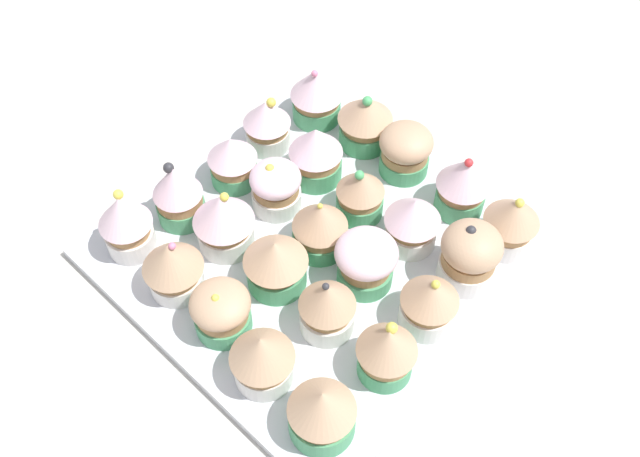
% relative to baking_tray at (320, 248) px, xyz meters
% --- Properties ---
extents(ground_plane, '(1.80, 1.80, 0.03)m').
position_rel_baking_tray_xyz_m(ground_plane, '(0.00, 0.00, -0.02)').
color(ground_plane, beige).
extents(baking_tray, '(0.39, 0.39, 0.01)m').
position_rel_baking_tray_xyz_m(baking_tray, '(0.00, 0.00, 0.00)').
color(baking_tray, silver).
rests_on(baking_tray, ground_plane).
extents(cupcake_0, '(0.06, 0.06, 0.08)m').
position_rel_baking_tray_xyz_m(cupcake_0, '(-0.14, -0.14, 0.04)').
color(cupcake_0, white).
rests_on(cupcake_0, baking_tray).
extents(cupcake_1, '(0.06, 0.06, 0.08)m').
position_rel_baking_tray_xyz_m(cupcake_1, '(-0.08, -0.15, 0.05)').
color(cupcake_1, '#4C9E6B').
rests_on(cupcake_1, baking_tray).
extents(cupcake_2, '(0.06, 0.06, 0.06)m').
position_rel_baking_tray_xyz_m(cupcake_2, '(0.01, -0.15, 0.04)').
color(cupcake_2, '#4C9E6B').
rests_on(cupcake_2, baking_tray).
extents(cupcake_3, '(0.07, 0.07, 0.07)m').
position_rel_baking_tray_xyz_m(cupcake_3, '(0.07, -0.15, 0.04)').
color(cupcake_3, '#4C9E6B').
rests_on(cupcake_3, baking_tray).
extents(cupcake_4, '(0.06, 0.06, 0.08)m').
position_rel_baking_tray_xyz_m(cupcake_4, '(0.14, -0.14, 0.05)').
color(cupcake_4, '#4C9E6B').
rests_on(cupcake_4, baking_tray).
extents(cupcake_5, '(0.06, 0.06, 0.08)m').
position_rel_baking_tray_xyz_m(cupcake_5, '(-0.14, -0.08, 0.04)').
color(cupcake_5, white).
rests_on(cupcake_5, baking_tray).
extents(cupcake_6, '(0.06, 0.06, 0.07)m').
position_rel_baking_tray_xyz_m(cupcake_6, '(-0.07, -0.07, 0.04)').
color(cupcake_6, white).
rests_on(cupcake_6, baking_tray).
extents(cupcake_7, '(0.05, 0.05, 0.07)m').
position_rel_baking_tray_xyz_m(cupcake_7, '(0.00, -0.06, 0.04)').
color(cupcake_7, '#4C9E6B').
rests_on(cupcake_7, baking_tray).
extents(cupcake_8, '(0.06, 0.06, 0.08)m').
position_rel_baking_tray_xyz_m(cupcake_8, '(0.07, -0.07, 0.04)').
color(cupcake_8, '#4C9E6B').
rests_on(cupcake_8, baking_tray).
extents(cupcake_9, '(0.06, 0.06, 0.07)m').
position_rel_baking_tray_xyz_m(cupcake_9, '(0.15, -0.07, 0.04)').
color(cupcake_9, white).
rests_on(cupcake_9, baking_tray).
extents(cupcake_10, '(0.06, 0.06, 0.07)m').
position_rel_baking_tray_xyz_m(cupcake_10, '(-0.14, -0.01, 0.04)').
color(cupcake_10, white).
rests_on(cupcake_10, baking_tray).
extents(cupcake_11, '(0.06, 0.06, 0.06)m').
position_rel_baking_tray_xyz_m(cupcake_11, '(-0.06, -0.00, 0.04)').
color(cupcake_11, '#4C9E6B').
rests_on(cupcake_11, baking_tray).
extents(cupcake_12, '(0.06, 0.06, 0.07)m').
position_rel_baking_tray_xyz_m(cupcake_12, '(0.00, -0.00, 0.04)').
color(cupcake_12, '#4C9E6B').
rests_on(cupcake_12, baking_tray).
extents(cupcake_13, '(0.06, 0.06, 0.06)m').
position_rel_baking_tray_xyz_m(cupcake_13, '(0.07, -0.01, 0.04)').
color(cupcake_13, white).
rests_on(cupcake_13, baking_tray).
extents(cupcake_14, '(0.06, 0.06, 0.07)m').
position_rel_baking_tray_xyz_m(cupcake_14, '(0.14, -0.00, 0.04)').
color(cupcake_14, '#4C9E6B').
rests_on(cupcake_14, baking_tray).
extents(cupcake_15, '(0.06, 0.06, 0.08)m').
position_rel_baking_tray_xyz_m(cupcake_15, '(-0.15, 0.06, 0.04)').
color(cupcake_15, '#4C9E6B').
rests_on(cupcake_15, baking_tray).
extents(cupcake_16, '(0.06, 0.06, 0.07)m').
position_rel_baking_tray_xyz_m(cupcake_16, '(-0.07, 0.07, 0.04)').
color(cupcake_16, white).
rests_on(cupcake_16, baking_tray).
extents(cupcake_17, '(0.07, 0.07, 0.07)m').
position_rel_baking_tray_xyz_m(cupcake_17, '(-0.00, 0.06, 0.04)').
color(cupcake_17, '#4C9E6B').
rests_on(cupcake_17, baking_tray).
extents(cupcake_18, '(0.07, 0.07, 0.08)m').
position_rel_baking_tray_xyz_m(cupcake_18, '(0.08, 0.07, 0.05)').
color(cupcake_18, white).
rests_on(cupcake_18, baking_tray).
extents(cupcake_19, '(0.05, 0.05, 0.08)m').
position_rel_baking_tray_xyz_m(cupcake_19, '(0.14, 0.08, 0.05)').
color(cupcake_19, '#4C9E6B').
rests_on(cupcake_19, baking_tray).
extents(cupcake_20, '(0.06, 0.06, 0.07)m').
position_rel_baking_tray_xyz_m(cupcake_20, '(-0.14, 0.15, 0.04)').
color(cupcake_20, '#4C9E6B').
rests_on(cupcake_20, baking_tray).
extents(cupcake_21, '(0.06, 0.06, 0.07)m').
position_rel_baking_tray_xyz_m(cupcake_21, '(-0.07, 0.15, 0.04)').
color(cupcake_21, white).
rests_on(cupcake_21, baking_tray).
extents(cupcake_22, '(0.06, 0.06, 0.06)m').
position_rel_baking_tray_xyz_m(cupcake_22, '(0.00, 0.14, 0.04)').
color(cupcake_22, '#4C9E6B').
rests_on(cupcake_22, baking_tray).
extents(cupcake_23, '(0.06, 0.06, 0.08)m').
position_rel_baking_tray_xyz_m(cupcake_23, '(0.07, 0.14, 0.04)').
color(cupcake_23, white).
rests_on(cupcake_23, baking_tray).
extents(cupcake_24, '(0.06, 0.06, 0.09)m').
position_rel_baking_tray_xyz_m(cupcake_24, '(0.14, 0.14, 0.05)').
color(cupcake_24, white).
rests_on(cupcake_24, baking_tray).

